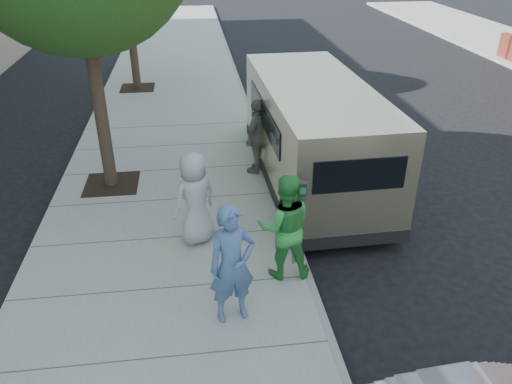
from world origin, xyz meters
TOP-DOWN VIEW (x-y plane):
  - ground at (0.00, 0.00)m, footprint 120.00×120.00m
  - sidewalk at (-1.00, 0.00)m, footprint 5.00×60.00m
  - curb_face at (1.44, 0.00)m, footprint 0.12×60.00m
  - parking_meter at (1.25, -1.11)m, footprint 0.34×0.15m
  - van at (2.30, 2.20)m, footprint 2.34×6.53m
  - person_officer at (0.08, -2.29)m, footprint 0.78×0.60m
  - person_green_shirt at (1.02, -1.35)m, footprint 0.94×0.75m
  - person_gray_shirt at (-0.40, -0.13)m, footprint 1.03×0.95m
  - person_striped_polo at (1.11, 2.65)m, footprint 0.95×1.11m

SIDE VIEW (x-z plane):
  - ground at x=0.00m, z-range 0.00..0.00m
  - sidewalk at x=-1.00m, z-range 0.00..0.15m
  - curb_face at x=1.44m, z-range -0.01..0.15m
  - person_gray_shirt at x=-0.40m, z-range 0.15..1.92m
  - person_striped_polo at x=1.11m, z-range 0.15..1.94m
  - person_green_shirt at x=1.02m, z-range 0.15..2.01m
  - person_officer at x=0.08m, z-range 0.15..2.06m
  - van at x=2.30m, z-range 0.07..2.47m
  - parking_meter at x=1.25m, z-range 0.51..2.11m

